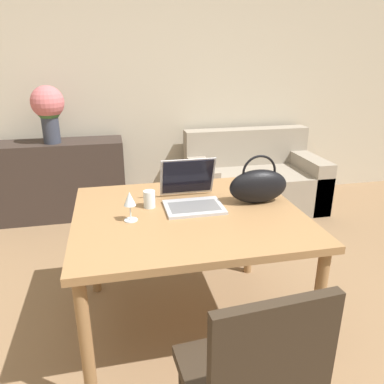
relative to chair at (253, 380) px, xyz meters
The scene contains 10 objects.
wall_back 3.29m from the chair, 92.17° to the left, with size 10.00×0.06×2.70m.
dining_table 0.98m from the chair, 91.78° to the left, with size 1.27×1.10×0.77m.
chair is the anchor object (origin of this frame).
couch 2.92m from the chair, 68.68° to the left, with size 1.41×0.82×0.82m.
sideboard 3.03m from the chair, 108.70° to the left, with size 1.30×0.40×0.79m.
laptop 1.14m from the chair, 89.30° to the left, with size 0.33×0.36×0.26m.
drinking_glass 1.15m from the chair, 102.20° to the left, with size 0.07×0.07×0.10m.
wine_glass 1.05m from the chair, 111.00° to the left, with size 0.07×0.07×0.16m.
handbag 1.15m from the chair, 68.31° to the left, with size 0.35×0.13×0.29m.
flower_vase 3.05m from the chair, 109.14° to the left, with size 0.30×0.30×0.54m.
Camera 1 is at (-0.30, -1.30, 1.61)m, focal length 35.00 mm.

